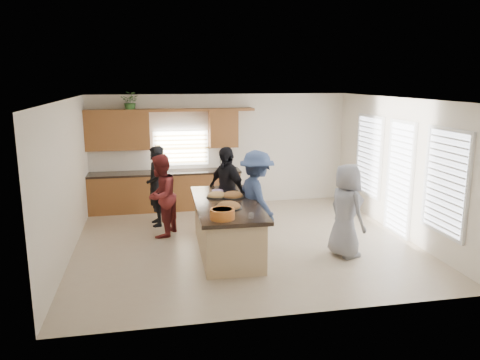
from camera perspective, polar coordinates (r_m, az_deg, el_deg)
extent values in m
plane|color=#BBA98B|center=(9.36, 0.50, -7.53)|extent=(6.50, 6.50, 0.00)
cube|color=silver|center=(11.90, -2.39, 3.69)|extent=(6.50, 0.02, 2.80)
cube|color=silver|center=(6.16, 6.13, -4.51)|extent=(6.50, 0.02, 2.80)
cube|color=silver|center=(8.93, -20.37, 0.05)|extent=(0.02, 6.00, 2.80)
cube|color=silver|center=(10.14, 18.82, 1.54)|extent=(0.02, 6.00, 2.80)
cube|color=white|center=(8.82, 0.53, 9.85)|extent=(6.50, 6.00, 0.02)
cube|color=brown|center=(11.65, -9.06, -1.40)|extent=(3.65, 0.62, 0.90)
cube|color=black|center=(11.55, -9.14, 0.89)|extent=(3.70, 0.65, 0.05)
cube|color=brown|center=(11.54, -14.71, 5.79)|extent=(1.50, 0.36, 0.90)
cube|color=brown|center=(11.66, -2.04, 6.24)|extent=(0.70, 0.36, 0.90)
cube|color=brown|center=(11.49, -8.42, 8.43)|extent=(4.05, 0.40, 0.06)
cube|color=olive|center=(11.74, -7.21, 3.86)|extent=(1.35, 0.08, 0.85)
cube|color=white|center=(11.25, 15.44, 2.89)|extent=(0.06, 1.10, 1.75)
cube|color=white|center=(10.08, 18.86, 0.18)|extent=(0.06, 0.85, 2.25)
cube|color=white|center=(8.80, 23.78, -0.24)|extent=(0.06, 1.10, 1.75)
cube|color=tan|center=(8.76, -1.63, -5.92)|extent=(1.07, 2.53, 0.88)
cube|color=black|center=(8.62, -1.65, -2.92)|extent=(1.22, 2.73, 0.07)
cube|color=black|center=(8.89, -1.62, -8.37)|extent=(0.99, 2.44, 0.08)
cylinder|color=black|center=(8.20, -1.40, -3.38)|extent=(0.47, 0.47, 0.02)
ellipsoid|color=#A46E33|center=(8.19, -1.40, -3.26)|extent=(0.42, 0.42, 0.19)
cylinder|color=black|center=(8.94, -0.90, -2.05)|extent=(0.44, 0.44, 0.02)
ellipsoid|color=#A46E33|center=(8.93, -0.90, -1.94)|extent=(0.39, 0.39, 0.18)
cylinder|color=black|center=(8.97, -2.83, -2.01)|extent=(0.40, 0.40, 0.02)
ellipsoid|color=tan|center=(8.97, -2.84, -1.90)|extent=(0.36, 0.36, 0.16)
cylinder|color=orange|center=(7.57, -2.16, -4.15)|extent=(0.40, 0.40, 0.17)
cylinder|color=beige|center=(7.56, -2.17, -3.70)|extent=(0.33, 0.33, 0.04)
cylinder|color=white|center=(7.60, 1.37, -4.37)|extent=(0.09, 0.09, 0.09)
cylinder|color=#AD84C0|center=(9.30, -2.75, -1.41)|extent=(0.23, 0.23, 0.05)
cylinder|color=silver|center=(9.62, -1.80, -0.61)|extent=(0.13, 0.13, 0.16)
imported|color=#366729|center=(11.47, -13.17, 9.28)|extent=(0.53, 0.50, 0.48)
imported|color=black|center=(10.35, -10.18, -0.74)|extent=(0.51, 0.69, 1.76)
imported|color=maroon|center=(9.61, -9.64, -1.92)|extent=(0.93, 1.01, 1.69)
imported|color=black|center=(9.55, -1.68, -1.38)|extent=(0.91, 1.16, 1.84)
imported|color=navy|center=(8.98, 2.05, -2.24)|extent=(0.92, 1.31, 1.85)
imported|color=gray|center=(8.62, 12.83, -3.66)|extent=(0.73, 0.94, 1.70)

